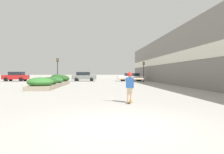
{
  "coord_description": "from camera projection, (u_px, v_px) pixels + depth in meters",
  "views": [
    {
      "loc": [
        -0.53,
        -5.29,
        1.4
      ],
      "look_at": [
        0.65,
        12.47,
        1.04
      ],
      "focal_mm": 32.0,
      "sensor_mm": 36.0,
      "label": 1
    }
  ],
  "objects": [
    {
      "name": "planter_box",
      "position": [
        53.0,
        82.0,
        20.96
      ],
      "size": [
        2.19,
        11.26,
        1.26
      ],
      "color": "gray",
      "rests_on": "ground_plane"
    },
    {
      "name": "car_leftmost",
      "position": [
        16.0,
        76.0,
        33.97
      ],
      "size": [
        3.96,
        2.07,
        1.61
      ],
      "rotation": [
        0.0,
        0.0,
        1.57
      ],
      "color": "maroon",
      "rests_on": "ground_plane"
    },
    {
      "name": "skateboarder",
      "position": [
        130.0,
        84.0,
        9.27
      ],
      "size": [
        1.24,
        0.42,
        1.35
      ],
      "rotation": [
        0.0,
        0.0,
        -0.28
      ],
      "color": "tan",
      "rests_on": "skateboard"
    },
    {
      "name": "traffic_light_right",
      "position": [
        144.0,
        68.0,
        29.99
      ],
      "size": [
        0.28,
        0.3,
        3.11
      ],
      "color": "black",
      "rests_on": "ground_plane"
    },
    {
      "name": "ground_plane",
      "position": [
        119.0,
        125.0,
        5.34
      ],
      "size": [
        300.0,
        300.0,
        0.0
      ],
      "primitive_type": "plane",
      "color": "#A3A099"
    },
    {
      "name": "traffic_light_left",
      "position": [
        58.0,
        66.0,
        29.17
      ],
      "size": [
        0.28,
        0.3,
        3.55
      ],
      "color": "black",
      "rests_on": "ground_plane"
    },
    {
      "name": "skateboard",
      "position": [
        130.0,
        102.0,
        9.29
      ],
      "size": [
        0.39,
        0.73,
        0.09
      ],
      "rotation": [
        0.0,
        0.0,
        -0.28
      ],
      "color": "olive",
      "rests_on": "ground_plane"
    },
    {
      "name": "car_center_left",
      "position": [
        187.0,
        76.0,
        37.47
      ],
      "size": [
        4.39,
        1.86,
        1.48
      ],
      "rotation": [
        0.0,
        0.0,
        1.57
      ],
      "color": "navy",
      "rests_on": "ground_plane"
    },
    {
      "name": "car_center_right",
      "position": [
        131.0,
        77.0,
        34.08
      ],
      "size": [
        4.43,
        1.99,
        1.37
      ],
      "rotation": [
        0.0,
        0.0,
        1.57
      ],
      "color": "silver",
      "rests_on": "ground_plane"
    },
    {
      "name": "building_wall_right",
      "position": [
        170.0,
        59.0,
        24.91
      ],
      "size": [
        0.67,
        46.08,
        6.42
      ],
      "color": "gray",
      "rests_on": "ground_plane"
    },
    {
      "name": "car_rightmost",
      "position": [
        84.0,
        76.0,
        34.3
      ],
      "size": [
        4.11,
        1.98,
        1.57
      ],
      "rotation": [
        0.0,
        0.0,
        -1.57
      ],
      "color": "slate",
      "rests_on": "ground_plane"
    }
  ]
}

